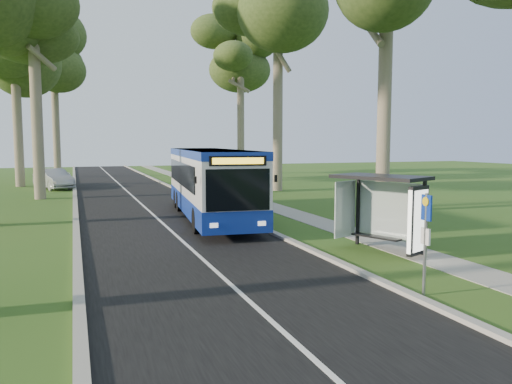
{
  "coord_description": "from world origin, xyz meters",
  "views": [
    {
      "loc": [
        -7.01,
        -15.19,
        3.48
      ],
      "look_at": [
        -0.54,
        2.47,
        1.6
      ],
      "focal_mm": 35.0,
      "sensor_mm": 36.0,
      "label": 1
    }
  ],
  "objects_px": {
    "bus_shelter": "(391,200)",
    "litter_bin": "(262,209)",
    "car_silver": "(54,179)",
    "bus_stop_sign": "(426,232)",
    "car_white": "(56,177)",
    "bus": "(210,183)"
  },
  "relations": [
    {
      "from": "car_white",
      "to": "car_silver",
      "type": "bearing_deg",
      "value": -80.36
    },
    {
      "from": "bus_shelter",
      "to": "litter_bin",
      "type": "bearing_deg",
      "value": 73.78
    },
    {
      "from": "bus_shelter",
      "to": "car_white",
      "type": "relative_size",
      "value": 0.78
    },
    {
      "from": "bus_stop_sign",
      "to": "bus_shelter",
      "type": "distance_m",
      "value": 4.17
    },
    {
      "from": "bus_shelter",
      "to": "car_white",
      "type": "height_order",
      "value": "bus_shelter"
    },
    {
      "from": "bus_shelter",
      "to": "litter_bin",
      "type": "distance_m",
      "value": 8.32
    },
    {
      "from": "bus_stop_sign",
      "to": "bus",
      "type": "bearing_deg",
      "value": 98.17
    },
    {
      "from": "bus_shelter",
      "to": "car_silver",
      "type": "distance_m",
      "value": 29.14
    },
    {
      "from": "car_white",
      "to": "car_silver",
      "type": "height_order",
      "value": "car_silver"
    },
    {
      "from": "litter_bin",
      "to": "car_silver",
      "type": "distance_m",
      "value": 21.2
    },
    {
      "from": "bus",
      "to": "litter_bin",
      "type": "bearing_deg",
      "value": -15.35
    },
    {
      "from": "litter_bin",
      "to": "bus_stop_sign",
      "type": "bearing_deg",
      "value": -92.78
    },
    {
      "from": "bus_stop_sign",
      "to": "bus_shelter",
      "type": "bearing_deg",
      "value": 66.26
    },
    {
      "from": "bus_shelter",
      "to": "bus_stop_sign",
      "type": "bearing_deg",
      "value": -138.97
    },
    {
      "from": "car_white",
      "to": "bus_shelter",
      "type": "bearing_deg",
      "value": -58.73
    },
    {
      "from": "bus",
      "to": "bus_shelter",
      "type": "relative_size",
      "value": 3.74
    },
    {
      "from": "bus",
      "to": "litter_bin",
      "type": "distance_m",
      "value": 2.63
    },
    {
      "from": "litter_bin",
      "to": "bus_shelter",
      "type": "bearing_deg",
      "value": -81.91
    },
    {
      "from": "bus",
      "to": "bus_shelter",
      "type": "bearing_deg",
      "value": -63.9
    },
    {
      "from": "bus",
      "to": "litter_bin",
      "type": "height_order",
      "value": "bus"
    },
    {
      "from": "bus",
      "to": "bus_shelter",
      "type": "xyz_separation_m",
      "value": [
        3.36,
        -8.99,
        0.09
      ]
    },
    {
      "from": "bus_shelter",
      "to": "car_white",
      "type": "bearing_deg",
      "value": 85.11
    }
  ]
}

